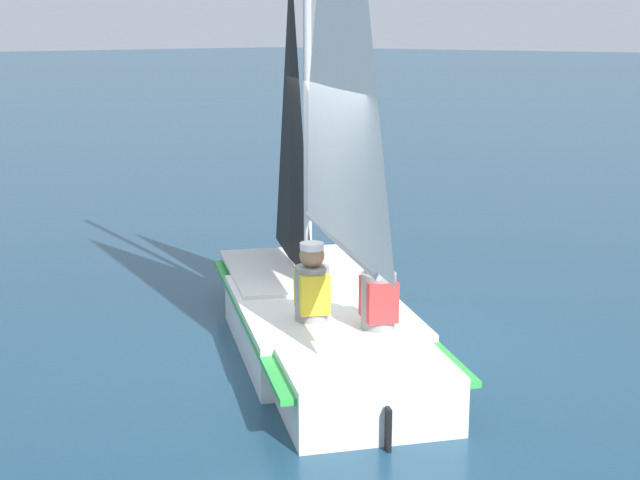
{
  "coord_description": "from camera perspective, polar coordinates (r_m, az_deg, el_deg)",
  "views": [
    {
      "loc": [
        5.94,
        5.38,
        2.94
      ],
      "look_at": [
        0.0,
        0.0,
        1.07
      ],
      "focal_mm": 50.0,
      "sensor_mm": 36.0,
      "label": 1
    }
  ],
  "objects": [
    {
      "name": "sailboat_main",
      "position": [
        8.25,
        0.09,
        -2.11
      ],
      "size": [
        3.58,
        4.23,
        5.44
      ],
      "rotation": [
        0.0,
        0.0,
        4.11
      ],
      "color": "white",
      "rests_on": "ground_plane"
    },
    {
      "name": "sailor_helm",
      "position": [
        7.85,
        -0.52,
        -3.98
      ],
      "size": [
        0.42,
        0.43,
        1.16
      ],
      "rotation": [
        0.0,
        0.0,
        4.11
      ],
      "color": "black",
      "rests_on": "ground_plane"
    },
    {
      "name": "ground_plane",
      "position": [
        8.54,
        -0.0,
        -7.02
      ],
      "size": [
        260.0,
        260.0,
        0.0
      ],
      "primitive_type": "plane",
      "color": "navy"
    },
    {
      "name": "sailor_crew",
      "position": [
        7.65,
        3.76,
        -4.56
      ],
      "size": [
        0.42,
        0.43,
        1.16
      ],
      "rotation": [
        0.0,
        0.0,
        4.11
      ],
      "color": "black",
      "rests_on": "ground_plane"
    }
  ]
}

